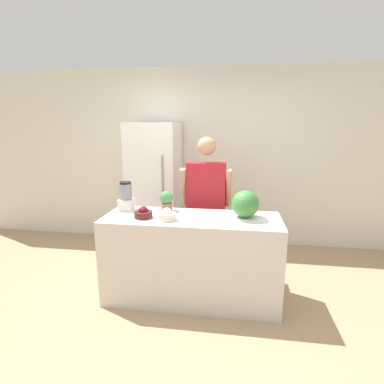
{
  "coord_description": "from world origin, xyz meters",
  "views": [
    {
      "loc": [
        0.42,
        -2.51,
        1.78
      ],
      "look_at": [
        0.0,
        0.35,
        1.14
      ],
      "focal_mm": 28.0,
      "sensor_mm": 36.0,
      "label": 1
    }
  ],
  "objects_px": {
    "refrigerator": "(155,187)",
    "person": "(206,205)",
    "blender": "(126,197)",
    "potted_plant": "(167,200)",
    "bowl_cherries": "(143,213)",
    "bowl_cream": "(167,215)",
    "watermelon": "(245,204)"
  },
  "relations": [
    {
      "from": "refrigerator",
      "to": "person",
      "type": "bearing_deg",
      "value": -37.57
    },
    {
      "from": "blender",
      "to": "potted_plant",
      "type": "relative_size",
      "value": 1.45
    },
    {
      "from": "bowl_cherries",
      "to": "blender",
      "type": "xyz_separation_m",
      "value": [
        -0.26,
        0.24,
        0.1
      ]
    },
    {
      "from": "person",
      "to": "bowl_cherries",
      "type": "distance_m",
      "value": 0.91
    },
    {
      "from": "bowl_cream",
      "to": "potted_plant",
      "type": "relative_size",
      "value": 0.81
    },
    {
      "from": "bowl_cherries",
      "to": "blender",
      "type": "height_order",
      "value": "blender"
    },
    {
      "from": "bowl_cream",
      "to": "blender",
      "type": "xyz_separation_m",
      "value": [
        -0.51,
        0.28,
        0.1
      ]
    },
    {
      "from": "blender",
      "to": "potted_plant",
      "type": "height_order",
      "value": "blender"
    },
    {
      "from": "person",
      "to": "bowl_cream",
      "type": "xyz_separation_m",
      "value": [
        -0.31,
        -0.76,
        0.09
      ]
    },
    {
      "from": "person",
      "to": "blender",
      "type": "bearing_deg",
      "value": -149.33
    },
    {
      "from": "person",
      "to": "bowl_cream",
      "type": "relative_size",
      "value": 9.43
    },
    {
      "from": "bowl_cherries",
      "to": "potted_plant",
      "type": "bearing_deg",
      "value": 58.79
    },
    {
      "from": "potted_plant",
      "to": "refrigerator",
      "type": "bearing_deg",
      "value": 111.45
    },
    {
      "from": "person",
      "to": "watermelon",
      "type": "height_order",
      "value": "person"
    },
    {
      "from": "blender",
      "to": "potted_plant",
      "type": "xyz_separation_m",
      "value": [
        0.43,
        0.05,
        -0.03
      ]
    },
    {
      "from": "bowl_cherries",
      "to": "potted_plant",
      "type": "relative_size",
      "value": 0.83
    },
    {
      "from": "blender",
      "to": "potted_plant",
      "type": "distance_m",
      "value": 0.44
    },
    {
      "from": "refrigerator",
      "to": "potted_plant",
      "type": "xyz_separation_m",
      "value": [
        0.41,
        -1.05,
        0.09
      ]
    },
    {
      "from": "watermelon",
      "to": "blender",
      "type": "relative_size",
      "value": 0.86
    },
    {
      "from": "bowl_cream",
      "to": "potted_plant",
      "type": "xyz_separation_m",
      "value": [
        -0.08,
        0.32,
        0.07
      ]
    },
    {
      "from": "potted_plant",
      "to": "bowl_cherries",
      "type": "bearing_deg",
      "value": -121.21
    },
    {
      "from": "refrigerator",
      "to": "bowl_cherries",
      "type": "height_order",
      "value": "refrigerator"
    },
    {
      "from": "refrigerator",
      "to": "bowl_cream",
      "type": "bearing_deg",
      "value": -70.41
    },
    {
      "from": "person",
      "to": "bowl_cherries",
      "type": "relative_size",
      "value": 9.25
    },
    {
      "from": "watermelon",
      "to": "potted_plant",
      "type": "bearing_deg",
      "value": 168.61
    },
    {
      "from": "bowl_cream",
      "to": "watermelon",
      "type": "bearing_deg",
      "value": 11.95
    },
    {
      "from": "watermelon",
      "to": "bowl_cherries",
      "type": "distance_m",
      "value": 1.01
    },
    {
      "from": "refrigerator",
      "to": "blender",
      "type": "distance_m",
      "value": 1.1
    },
    {
      "from": "person",
      "to": "refrigerator",
      "type": "bearing_deg",
      "value": 142.43
    },
    {
      "from": "bowl_cream",
      "to": "blender",
      "type": "relative_size",
      "value": 0.56
    },
    {
      "from": "blender",
      "to": "potted_plant",
      "type": "bearing_deg",
      "value": 6.17
    },
    {
      "from": "watermelon",
      "to": "blender",
      "type": "distance_m",
      "value": 1.26
    }
  ]
}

